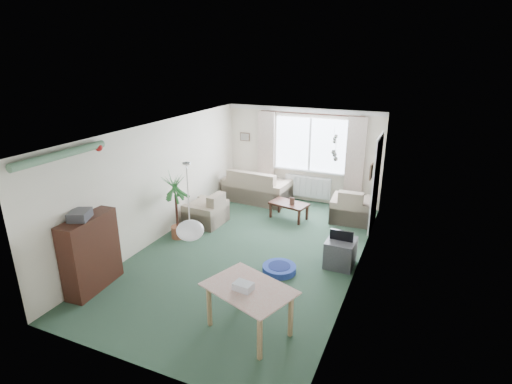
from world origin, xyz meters
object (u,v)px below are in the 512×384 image
at_px(armchair_corner, 351,204).
at_px(bookshelf, 91,253).
at_px(dining_table, 249,310).
at_px(tv_cube, 340,253).
at_px(houseplant, 176,207).
at_px(pet_bed, 279,269).
at_px(armchair_left, 206,208).
at_px(coffee_table, 289,211).
at_px(sofa, 257,185).

distance_m(armchair_corner, bookshelf, 5.59).
height_order(dining_table, tv_cube, dining_table).
height_order(bookshelf, houseplant, houseplant).
distance_m(armchair_corner, pet_bed, 2.93).
relative_size(armchair_left, pet_bed, 1.37).
height_order(coffee_table, pet_bed, coffee_table).
bearing_deg(dining_table, houseplant, 140.97).
height_order(sofa, tv_cube, sofa).
height_order(armchair_left, houseplant, houseplant).
distance_m(armchair_left, coffee_table, 1.92).
bearing_deg(bookshelf, armchair_corner, 49.11).
height_order(armchair_left, coffee_table, armchair_left).
height_order(bookshelf, pet_bed, bookshelf).
xyz_separation_m(sofa, houseplant, (-0.61, -2.74, 0.28)).
height_order(houseplant, dining_table, houseplant).
relative_size(sofa, dining_table, 1.58).
distance_m(sofa, dining_table, 5.23).
bearing_deg(armchair_left, sofa, 168.40).
bearing_deg(houseplant, armchair_left, 80.48).
height_order(coffee_table, tv_cube, tv_cube).
xyz_separation_m(armchair_left, coffee_table, (1.63, 1.01, -0.17)).
distance_m(armchair_corner, houseplant, 3.93).
distance_m(houseplant, pet_bed, 2.55).
height_order(bookshelf, tv_cube, bookshelf).
relative_size(armchair_left, houseplant, 0.58).
xyz_separation_m(coffee_table, dining_table, (0.81, -4.00, 0.14)).
xyz_separation_m(bookshelf, pet_bed, (2.61, 1.67, -0.57)).
relative_size(armchair_corner, armchair_left, 1.08).
height_order(armchair_left, tv_cube, armchair_left).
xyz_separation_m(armchair_corner, tv_cube, (0.22, -2.16, -0.14)).
bearing_deg(tv_cube, dining_table, -107.36).
bearing_deg(tv_cube, armchair_corner, 96.76).
height_order(armchair_corner, bookshelf, bookshelf).
relative_size(armchair_left, dining_table, 0.76).
xyz_separation_m(sofa, tv_cube, (2.74, -2.53, -0.17)).
height_order(armchair_left, bookshelf, bookshelf).
bearing_deg(houseplant, sofa, 77.40).
distance_m(coffee_table, tv_cube, 2.31).
relative_size(armchair_left, tv_cube, 1.47).
xyz_separation_m(armchair_left, bookshelf, (-0.34, -3.02, 0.26)).
xyz_separation_m(tv_cube, pet_bed, (-0.93, -0.66, -0.19)).
relative_size(dining_table, pet_bed, 1.79).
distance_m(armchair_left, tv_cube, 3.28).
height_order(armchair_corner, houseplant, houseplant).
bearing_deg(armchair_corner, houseplant, 33.09).
xyz_separation_m(armchair_corner, houseplant, (-3.12, -2.37, 0.30)).
distance_m(coffee_table, dining_table, 4.08).
bearing_deg(pet_bed, sofa, 119.54).
distance_m(coffee_table, pet_bed, 2.45).
xyz_separation_m(armchair_corner, armchair_left, (-2.98, -1.48, -0.03)).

